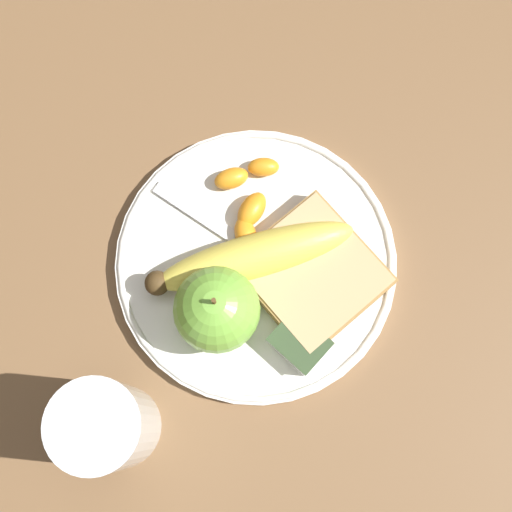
{
  "coord_description": "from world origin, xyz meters",
  "views": [
    {
      "loc": [
        0.1,
        -0.11,
        0.62
      ],
      "look_at": [
        0.0,
        0.0,
        0.03
      ],
      "focal_mm": 50.0,
      "sensor_mm": 36.0,
      "label": 1
    }
  ],
  "objects": [
    {
      "name": "orange_segment_1",
      "position": [
        -0.05,
        0.07,
        0.02
      ],
      "size": [
        0.03,
        0.03,
        0.02
      ],
      "color": "orange",
      "rests_on": "plate"
    },
    {
      "name": "orange_segment_2",
      "position": [
        -0.02,
        0.01,
        0.02
      ],
      "size": [
        0.04,
        0.03,
        0.02
      ],
      "color": "orange",
      "rests_on": "plate"
    },
    {
      "name": "apple",
      "position": [
        0.01,
        -0.06,
        0.05
      ],
      "size": [
        0.07,
        0.07,
        0.08
      ],
      "color": "#72B23D",
      "rests_on": "plate"
    },
    {
      "name": "banana",
      "position": [
        -0.0,
        -0.01,
        0.03
      ],
      "size": [
        0.12,
        0.17,
        0.04
      ],
      "color": "#E0CC4C",
      "rests_on": "plate"
    },
    {
      "name": "bread_slice",
      "position": [
        0.04,
        0.02,
        0.02
      ],
      "size": [
        0.12,
        0.11,
        0.02
      ],
      "color": "olive",
      "rests_on": "plate"
    },
    {
      "name": "jam_packet",
      "position": [
        0.08,
        -0.03,
        0.02
      ],
      "size": [
        0.04,
        0.04,
        0.02
      ],
      "color": "silver",
      "rests_on": "plate"
    },
    {
      "name": "orange_segment_4",
      "position": [
        -0.07,
        0.04,
        0.02
      ],
      "size": [
        0.03,
        0.04,
        0.02
      ],
      "color": "orange",
      "rests_on": "plate"
    },
    {
      "name": "ground_plane",
      "position": [
        0.0,
        0.0,
        0.0
      ],
      "size": [
        3.0,
        3.0,
        0.0
      ],
      "primitive_type": "plane",
      "color": "brown"
    },
    {
      "name": "orange_segment_0",
      "position": [
        -0.01,
        0.02,
        0.02
      ],
      "size": [
        0.02,
        0.03,
        0.01
      ],
      "color": "orange",
      "rests_on": "plate"
    },
    {
      "name": "plate",
      "position": [
        0.0,
        0.0,
        0.01
      ],
      "size": [
        0.25,
        0.25,
        0.01
      ],
      "color": "silver",
      "rests_on": "ground_plane"
    },
    {
      "name": "orange_segment_3",
      "position": [
        -0.03,
        0.03,
        0.02
      ],
      "size": [
        0.03,
        0.04,
        0.02
      ],
      "color": "orange",
      "rests_on": "plate"
    },
    {
      "name": "fork",
      "position": [
        -0.0,
        0.01,
        0.01
      ],
      "size": [
        0.19,
        0.05,
        0.0
      ],
      "rotation": [
        0.0,
        0.0,
        12.71
      ],
      "color": "silver",
      "rests_on": "plate"
    },
    {
      "name": "juice_glass",
      "position": [
        0.01,
        -0.18,
        0.05
      ],
      "size": [
        0.07,
        0.07,
        0.11
      ],
      "color": "silver",
      "rests_on": "ground_plane"
    }
  ]
}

